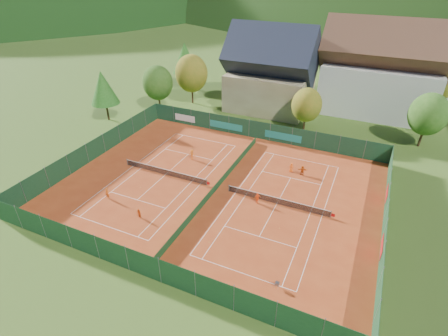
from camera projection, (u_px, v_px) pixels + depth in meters
ground at (218, 188)px, 45.41m from camera, size 600.00×600.00×0.00m
clay_pad at (218, 188)px, 45.40m from camera, size 40.00×32.00×0.01m
court_markings_left at (165, 175)px, 48.23m from camera, size 11.03×23.83×0.00m
court_markings_right at (277, 204)px, 42.56m from camera, size 11.03×23.83×0.00m
tennis_net_left at (166, 172)px, 47.91m from camera, size 13.30×0.10×1.02m
tennis_net_right at (278, 201)px, 42.25m from camera, size 13.30×0.10×1.02m
court_divider at (218, 185)px, 45.14m from camera, size 0.03×28.80×1.00m
fence_north at (257, 130)px, 57.24m from camera, size 40.00×0.10×3.00m
fence_south at (143, 265)px, 32.17m from camera, size 40.00×0.04×3.00m
fence_west at (96, 148)px, 51.70m from camera, size 0.04×32.00×3.00m
fence_east at (385, 220)px, 37.59m from camera, size 0.09×32.00×3.00m
chalet at (271, 74)px, 66.37m from camera, size 16.20×12.00×16.00m
hotel_block_a at (380, 74)px, 63.92m from camera, size 21.60×11.00×17.25m
tree_west_front at (158, 83)px, 65.96m from camera, size 5.72×5.72×8.69m
tree_west_mid at (191, 73)px, 68.86m from camera, size 6.44×6.44×9.78m
tree_west_back at (185, 58)px, 76.86m from camera, size 5.60×5.60×10.00m
tree_center at (307, 105)px, 57.95m from camera, size 5.01×5.01×7.60m
tree_east_front at (428, 114)px, 52.78m from camera, size 5.72×5.72×8.69m
tree_west_side at (103, 87)px, 61.51m from camera, size 5.04×5.04×9.00m
tree_east_back at (439, 78)px, 63.82m from camera, size 7.15×7.15×10.86m
mountain_backdrop at (403, 69)px, 237.54m from camera, size 820.00×530.00×242.00m
ball_hopper at (277, 284)px, 31.47m from camera, size 0.34×0.34×0.80m
loose_ball_0 at (140, 187)px, 45.54m from camera, size 0.07×0.07×0.07m
loose_ball_1 at (209, 242)px, 36.82m from camera, size 0.07×0.07×0.07m
loose_ball_2 at (264, 171)px, 48.98m from camera, size 0.07×0.07×0.07m
loose_ball_3 at (226, 159)px, 51.85m from camera, size 0.07×0.07×0.07m
loose_ball_4 at (280, 228)px, 38.69m from camera, size 0.07×0.07×0.07m
player_left_near at (107, 193)px, 43.13m from camera, size 0.56×0.38×1.52m
player_left_mid at (139, 214)px, 39.94m from camera, size 0.75×0.68×1.25m
player_left_far at (192, 155)px, 51.53m from camera, size 1.09×0.71×1.59m
player_right_near at (257, 198)px, 42.29m from camera, size 0.86×0.91×1.51m
player_right_far_a at (291, 167)px, 48.60m from camera, size 0.75×0.58×1.36m
player_right_far_b at (302, 170)px, 47.90m from camera, size 1.39×0.69×1.43m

